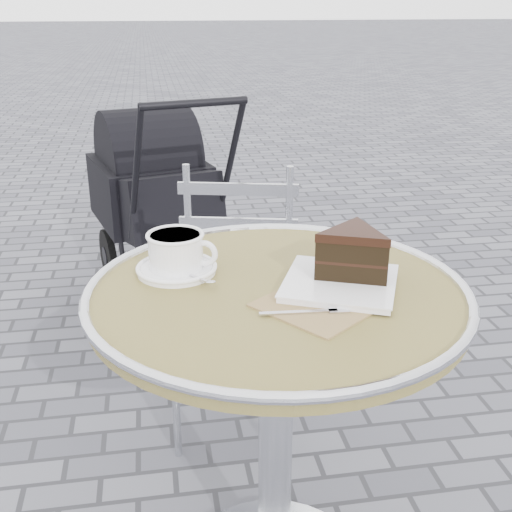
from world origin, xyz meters
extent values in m
cylinder|color=silver|center=(0.00, 0.00, 0.36)|extent=(0.07, 0.07, 0.67)
cylinder|color=#9D8955|center=(0.00, 0.00, 0.71)|extent=(0.70, 0.70, 0.03)
torus|color=silver|center=(0.00, 0.00, 0.73)|extent=(0.72, 0.72, 0.02)
cylinder|color=white|center=(-0.18, 0.11, 0.74)|extent=(0.15, 0.15, 0.01)
cylinder|color=white|center=(-0.18, 0.11, 0.78)|extent=(0.14, 0.14, 0.07)
torus|color=white|center=(-0.13, 0.09, 0.78)|extent=(0.05, 0.03, 0.05)
cylinder|color=#F7E3A5|center=(-0.18, 0.11, 0.81)|extent=(0.10, 0.10, 0.01)
cube|color=#8F704E|center=(0.06, -0.08, 0.73)|extent=(0.25, 0.25, 0.00)
cube|color=white|center=(0.12, -0.01, 0.74)|extent=(0.26, 0.26, 0.01)
cylinder|color=silver|center=(-0.19, 0.47, 0.20)|extent=(0.02, 0.02, 0.40)
cylinder|color=silver|center=(0.10, 0.40, 0.20)|extent=(0.02, 0.02, 0.40)
cylinder|color=silver|center=(-0.12, 0.76, 0.20)|extent=(0.02, 0.02, 0.40)
cylinder|color=silver|center=(0.17, 0.69, 0.20)|extent=(0.02, 0.02, 0.40)
cube|color=silver|center=(-0.01, 0.58, 0.41)|extent=(0.43, 0.43, 0.02)
cube|color=black|center=(-0.19, 1.56, 0.43)|extent=(0.51, 0.67, 0.36)
cylinder|color=black|center=(-0.06, 1.09, 0.91)|extent=(0.37, 0.12, 0.03)
cylinder|color=black|center=(-0.30, 1.25, 0.08)|extent=(0.07, 0.16, 0.16)
cylinder|color=black|center=(0.06, 1.35, 0.08)|extent=(0.07, 0.16, 0.16)
cylinder|color=black|center=(-0.44, 1.77, 0.13)|extent=(0.09, 0.25, 0.25)
cylinder|color=black|center=(-0.07, 1.87, 0.13)|extent=(0.09, 0.25, 0.25)
camera|label=1|loc=(-0.22, -1.06, 1.23)|focal=45.00mm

